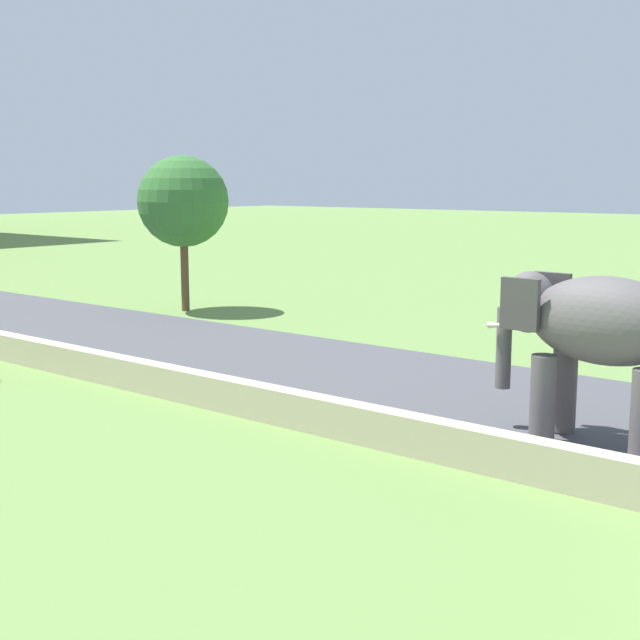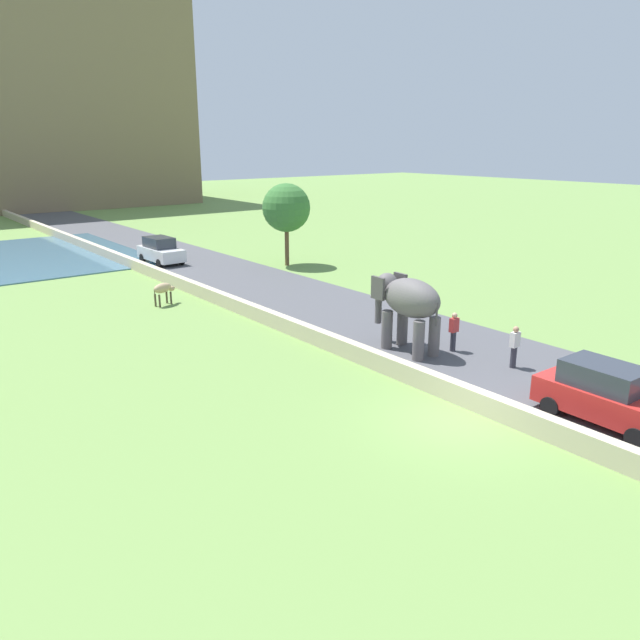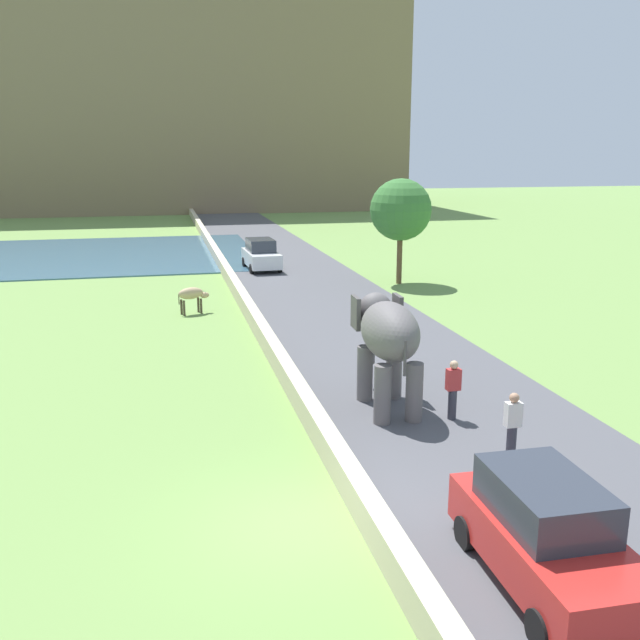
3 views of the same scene
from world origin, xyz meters
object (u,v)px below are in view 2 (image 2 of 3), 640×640
at_px(person_beside_elephant, 454,331).
at_px(car_red, 606,395).
at_px(car_white, 161,251).
at_px(cow_tan, 163,289).
at_px(elephant, 407,302).
at_px(person_trailing, 514,346).

distance_m(person_beside_elephant, car_red, 7.00).
height_order(car_white, cow_tan, car_white).
height_order(elephant, car_white, elephant).
height_order(elephant, cow_tan, elephant).
height_order(car_white, car_red, same).
xyz_separation_m(car_white, car_red, (0.00, -31.13, 0.00)).
bearing_deg(cow_tan, person_trailing, -69.27).
distance_m(person_trailing, cow_tan, 17.53).
bearing_deg(cow_tan, elephant, -70.35).
distance_m(person_trailing, car_red, 4.63).
distance_m(car_white, cow_tan, 11.36).
bearing_deg(elephant, car_white, 90.02).
relative_size(car_white, car_red, 1.01).
relative_size(car_red, cow_tan, 2.85).
bearing_deg(car_red, person_beside_elephant, 78.47).
xyz_separation_m(person_beside_elephant, person_trailing, (0.31, -2.55, 0.00)).
bearing_deg(cow_tan, car_white, 66.70).
xyz_separation_m(elephant, person_trailing, (1.70, -3.77, -1.16)).
relative_size(person_trailing, car_red, 0.40).
bearing_deg(person_trailing, cow_tan, 110.73).
bearing_deg(cow_tan, person_beside_elephant, -66.92).
bearing_deg(elephant, car_red, -90.05).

